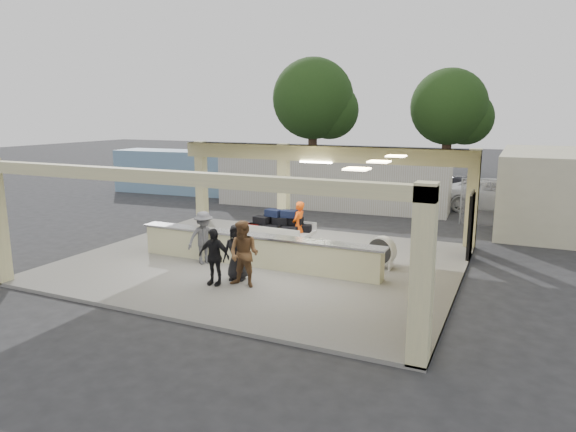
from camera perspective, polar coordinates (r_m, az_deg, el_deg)
The scene contains 16 objects.
ground at distance 16.53m, azimuth -2.78°, elevation -5.34°, with size 120.00×120.00×0.00m, color #242427.
pavilion at distance 16.68m, azimuth -1.13°, elevation -0.40°, with size 12.01×10.00×3.55m.
baggage_counter at distance 15.94m, azimuth -3.63°, elevation -3.79°, with size 8.20×0.58×0.98m.
luggage_cart at distance 17.92m, azimuth -1.13°, elevation -1.24°, with size 2.36×1.51×1.35m.
drum_fan at distance 15.90m, azimuth 10.36°, elevation -3.86°, with size 0.93×0.52×0.98m.
baggage_handler at distance 17.66m, azimuth 1.19°, elevation -1.07°, with size 0.62×0.34×1.69m, color #F04F0C.
passenger_a at distance 13.94m, azimuth -4.92°, elevation -4.23°, with size 0.89×0.39×1.82m, color brown.
passenger_b at distance 14.24m, azimuth -8.23°, elevation -4.48°, with size 0.93×0.34×1.58m, color black.
passenger_c at distance 16.23m, azimuth -9.34°, elevation -2.39°, with size 1.08×0.38×1.67m, color #47474C.
passenger_d at distance 14.57m, azimuth -5.69°, elevation -3.99°, with size 0.79×0.32×1.61m, color black.
car_white_a at distance 27.40m, azimuth 22.63°, elevation 2.16°, with size 2.57×5.43×1.55m, color white.
car_dark at distance 29.68m, azimuth 18.99°, elevation 2.83°, with size 1.39×3.94×1.31m, color black.
container_white at distance 26.15m, azimuth 4.75°, elevation 3.67°, with size 11.63×2.33×2.52m, color #BCBBB7.
container_blue at distance 31.30m, azimuth -10.47°, elevation 4.80°, with size 9.75×2.34×2.53m, color #6A8DAA.
tree_left at distance 41.04m, azimuth 3.30°, elevation 12.53°, with size 6.60×6.30×9.00m.
tree_mid at distance 40.51m, azimuth 17.92°, elevation 11.14°, with size 6.00×5.60×8.00m.
Camera 1 is at (7.32, -14.04, 4.76)m, focal length 32.00 mm.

